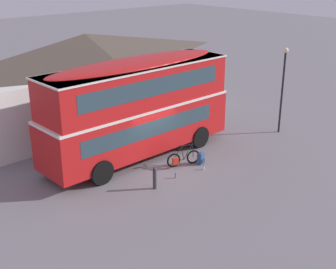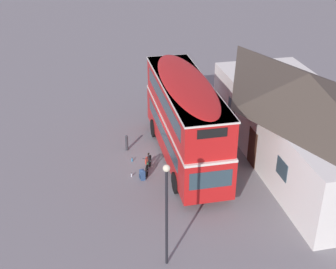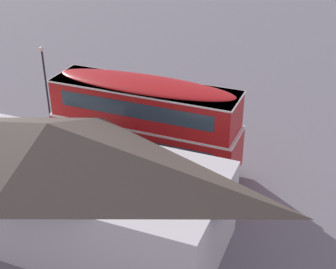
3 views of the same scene
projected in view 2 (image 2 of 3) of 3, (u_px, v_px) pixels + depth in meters
ground_plane at (163, 161)px, 26.16m from camera, size 120.00×120.00×0.00m
double_decker_bus at (185, 117)px, 25.07m from camera, size 9.89×2.81×4.79m
touring_bicycle at (148, 165)px, 25.05m from camera, size 1.64×0.66×1.06m
backpack_on_ground at (142, 174)px, 24.34m from camera, size 0.35×0.33×0.59m
water_bottle_blue_sports at (132, 160)px, 26.03m from camera, size 0.07×0.07×0.23m
water_bottle_clear_plastic at (132, 175)px, 24.66m from camera, size 0.08×0.08×0.23m
pub_building at (303, 117)px, 25.09m from camera, size 14.87×6.22×5.13m
street_lamp at (167, 205)px, 17.66m from camera, size 0.28×0.28×4.71m
kerb_bollard at (127, 143)px, 26.97m from camera, size 0.16×0.16×0.97m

